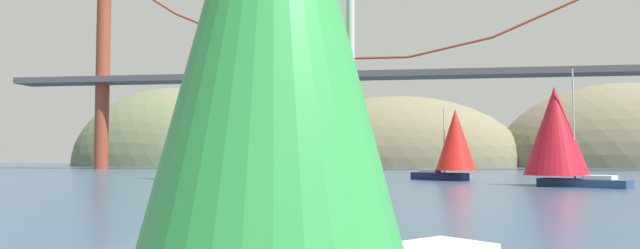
# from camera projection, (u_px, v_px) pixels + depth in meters

# --- Properties ---
(headland_left) EXTENTS (55.41, 44.00, 42.42)m
(headland_left) POSITION_uv_depth(u_px,v_px,m) (175.00, 166.00, 158.19)
(headland_left) COLOR #5B6647
(headland_left) RESTS_ON ground_plane
(headland_right) EXTENTS (61.74, 44.00, 41.04)m
(headland_right) POSITION_uv_depth(u_px,v_px,m) (624.00, 167.00, 141.87)
(headland_right) COLOR #6B664C
(headland_right) RESTS_ON ground_plane
(headland_center) EXTENTS (64.92, 44.00, 36.03)m
(headland_center) POSITION_uv_depth(u_px,v_px,m) (397.00, 166.00, 149.68)
(headland_center) COLOR #6B664C
(headland_center) RESTS_ON ground_plane
(suspension_bridge) EXTENTS (145.08, 6.00, 41.79)m
(suspension_bridge) POSITION_uv_depth(u_px,v_px,m) (368.00, 69.00, 111.87)
(suspension_bridge) COLOR brown
(suspension_bridge) RESTS_ON ground_plane
(sailboat_red_spinnaker) EXTENTS (8.04, 6.69, 8.12)m
(sailboat_red_spinnaker) POSITION_uv_depth(u_px,v_px,m) (454.00, 142.00, 64.78)
(sailboat_red_spinnaker) COLOR #191E4C
(sailboat_red_spinnaker) RESTS_ON ground_plane
(sailboat_blue_spinnaker) EXTENTS (5.19, 8.71, 10.26)m
(sailboat_blue_spinnaker) POSITION_uv_depth(u_px,v_px,m) (236.00, 134.00, 51.35)
(sailboat_blue_spinnaker) COLOR #B7B2A8
(sailboat_blue_spinnaker) RESTS_ON ground_plane
(sailboat_crimson_sail) EXTENTS (9.69, 8.55, 10.58)m
(sailboat_crimson_sail) POSITION_uv_depth(u_px,v_px,m) (557.00, 133.00, 53.01)
(sailboat_crimson_sail) COLOR navy
(sailboat_crimson_sail) RESTS_ON ground_plane
(sailboat_orange_sail) EXTENTS (9.29, 7.21, 11.35)m
(sailboat_orange_sail) POSITION_uv_depth(u_px,v_px,m) (182.00, 132.00, 67.37)
(sailboat_orange_sail) COLOR #191E4C
(sailboat_orange_sail) RESTS_ON ground_plane
(sailboat_green_sail) EXTENTS (7.69, 7.97, 10.63)m
(sailboat_green_sail) POSITION_uv_depth(u_px,v_px,m) (283.00, 31.00, 8.99)
(sailboat_green_sail) COLOR #191E4C
(sailboat_green_sail) RESTS_ON ground_plane
(channel_buoy) EXTENTS (1.10, 1.10, 2.64)m
(channel_buoy) POSITION_uv_depth(u_px,v_px,m) (236.00, 209.00, 26.18)
(channel_buoy) COLOR red
(channel_buoy) RESTS_ON ground_plane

